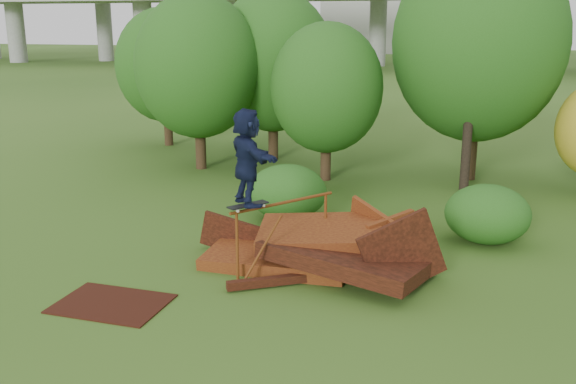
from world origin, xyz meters
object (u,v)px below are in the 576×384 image
(scrap_pile, at_px, (319,250))
(skater, at_px, (247,157))
(flat_plate, at_px, (112,304))
(utility_pole, at_px, (475,27))

(scrap_pile, relative_size, skater, 2.92)
(flat_plate, relative_size, utility_pole, 0.21)
(scrap_pile, bearing_deg, flat_plate, -138.92)
(skater, bearing_deg, flat_plate, 92.23)
(utility_pole, bearing_deg, flat_plate, -120.14)
(utility_pole, bearing_deg, skater, -115.48)
(scrap_pile, height_order, flat_plate, scrap_pile)
(skater, relative_size, utility_pole, 0.20)
(skater, height_order, utility_pole, utility_pole)
(scrap_pile, relative_size, utility_pole, 0.58)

